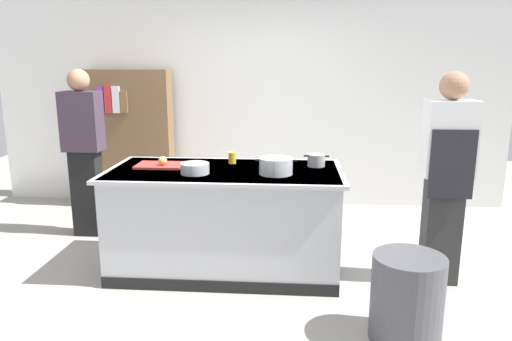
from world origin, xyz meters
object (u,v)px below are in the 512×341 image
object	(u,v)px
mixing_bowl	(195,168)
bookshelf	(128,139)
trash_bin	(407,298)
onion	(163,161)
person_guest	(84,149)
person_chef	(446,174)
stock_pot	(276,166)
sauce_pan	(316,160)
juice_cup	(232,158)

from	to	relation	value
mixing_bowl	bookshelf	size ratio (longest dim) A/B	0.14
mixing_bowl	trash_bin	world-z (taller)	mixing_bowl
onion	person_guest	distance (m)	1.25
person_guest	person_chef	bearing A→B (deg)	61.36
person_chef	bookshelf	size ratio (longest dim) A/B	1.01
mixing_bowl	trash_bin	distance (m)	1.87
stock_pot	bookshelf	size ratio (longest dim) A/B	0.20
stock_pot	sauce_pan	distance (m)	0.47
onion	trash_bin	world-z (taller)	onion
person_chef	mixing_bowl	bearing A→B (deg)	93.53
trash_bin	bookshelf	xyz separation A→B (m)	(-2.79, 2.79, 0.56)
person_guest	bookshelf	xyz separation A→B (m)	(0.09, 1.04, -0.06)
sauce_pan	person_chef	size ratio (longest dim) A/B	0.13
stock_pot	trash_bin	size ratio (longest dim) A/B	0.58
onion	bookshelf	distance (m)	1.99
person_guest	bookshelf	distance (m)	1.04
juice_cup	person_guest	distance (m)	1.68
person_chef	person_guest	bearing A→B (deg)	77.29
stock_pot	trash_bin	xyz separation A→B (m)	(0.89, -0.86, -0.68)
juice_cup	onion	bearing A→B (deg)	-159.71
stock_pot	mixing_bowl	distance (m)	0.66
juice_cup	person_guest	world-z (taller)	person_guest
stock_pot	person_chef	size ratio (longest dim) A/B	0.20
onion	person_chef	distance (m)	2.34
onion	bookshelf	bearing A→B (deg)	117.75
sauce_pan	mixing_bowl	bearing A→B (deg)	-160.48
person_guest	juice_cup	bearing A→B (deg)	58.06
sauce_pan	person_guest	distance (m)	2.41
juice_cup	trash_bin	size ratio (longest dim) A/B	0.17
sauce_pan	bookshelf	world-z (taller)	bookshelf
trash_bin	juice_cup	bearing A→B (deg)	136.15
onion	person_guest	bearing A→B (deg)	144.66
stock_pot	person_chef	world-z (taller)	person_chef
onion	mixing_bowl	xyz separation A→B (m)	(0.32, -0.20, -0.01)
mixing_bowl	bookshelf	distance (m)	2.33
trash_bin	sauce_pan	bearing A→B (deg)	114.99
sauce_pan	bookshelf	xyz separation A→B (m)	(-2.24, 1.61, -0.10)
onion	person_guest	world-z (taller)	person_guest
stock_pot	person_guest	bearing A→B (deg)	155.92
mixing_bowl	trash_bin	bearing A→B (deg)	-28.10
onion	stock_pot	xyz separation A→B (m)	(0.98, -0.17, 0.01)
onion	juice_cup	size ratio (longest dim) A/B	0.76
trash_bin	person_chef	world-z (taller)	person_chef
mixing_bowl	onion	bearing A→B (deg)	147.74
onion	sauce_pan	size ratio (longest dim) A/B	0.35
onion	bookshelf	xyz separation A→B (m)	(-0.93, 1.76, -0.10)
juice_cup	sauce_pan	bearing A→B (deg)	-4.89
onion	person_guest	size ratio (longest dim) A/B	0.04
stock_pot	juice_cup	bearing A→B (deg)	136.50
person_guest	sauce_pan	bearing A→B (deg)	62.02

